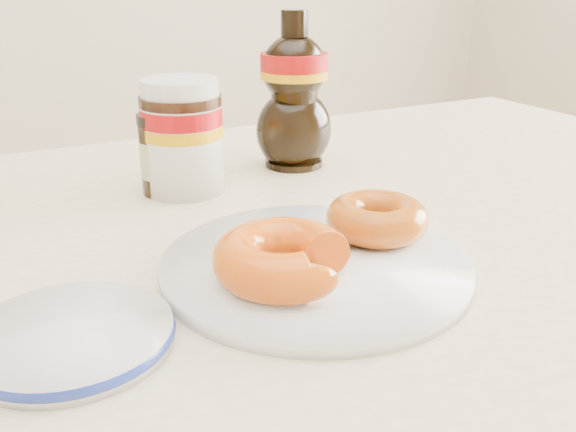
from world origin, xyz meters
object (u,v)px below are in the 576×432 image
dining_table (288,317)px  nutella_jar (182,132)px  donut_bitten (283,258)px  dark_jar (165,155)px  syrup_bottle (294,91)px  plate (315,265)px  blue_rim_saucer (71,336)px  donut_whole (377,218)px

dining_table → nutella_jar: nutella_jar is taller
donut_bitten → dark_jar: (-0.00, 0.28, 0.01)m
nutella_jar → dark_jar: (-0.02, 0.00, -0.02)m
donut_bitten → syrup_bottle: 0.36m
plate → dining_table: bearing=81.4°
nutella_jar → syrup_bottle: 0.17m
syrup_bottle → donut_bitten: bearing=-119.6°
syrup_bottle → dark_jar: size_ratio=2.12×
plate → syrup_bottle: syrup_bottle is taller
syrup_bottle → blue_rim_saucer: bearing=-137.8°
nutella_jar → syrup_bottle: (0.16, 0.03, 0.03)m
dark_jar → blue_rim_saucer: bearing=-119.5°
nutella_jar → blue_rim_saucer: (-0.18, -0.28, -0.06)m
plate → blue_rim_saucer: blue_rim_saucer is taller
plate → dark_jar: size_ratio=2.85×
donut_whole → dark_jar: dark_jar is taller
nutella_jar → dark_jar: 0.03m
dining_table → donut_whole: (0.07, -0.05, 0.11)m
donut_whole → blue_rim_saucer: (-0.28, -0.04, -0.02)m
dining_table → nutella_jar: (-0.04, 0.19, 0.15)m
blue_rim_saucer → dark_jar: bearing=60.5°
donut_bitten → nutella_jar: size_ratio=0.85×
dark_jar → blue_rim_saucer: dark_jar is taller
donut_whole → blue_rim_saucer: 0.29m
nutella_jar → donut_bitten: bearing=-93.4°
plate → syrup_bottle: 0.33m
dark_jar → donut_whole: bearing=-63.0°
dining_table → donut_bitten: 0.16m
donut_whole → nutella_jar: (-0.10, 0.24, 0.04)m
donut_whole → nutella_jar: nutella_jar is taller
plate → nutella_jar: size_ratio=2.03×
dining_table → donut_whole: donut_whole is taller
plate → donut_whole: bearing=14.2°
nutella_jar → syrup_bottle: bearing=11.3°
plate → donut_bitten: bearing=-152.1°
dining_table → plate: 0.12m
plate → donut_whole: 0.08m
syrup_bottle → blue_rim_saucer: syrup_bottle is taller
plate → blue_rim_saucer: 0.21m
dining_table → donut_whole: 0.14m
blue_rim_saucer → donut_whole: bearing=7.9°
plate → blue_rim_saucer: (-0.21, -0.02, 0.00)m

